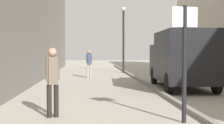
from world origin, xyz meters
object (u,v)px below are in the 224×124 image
(pedestrian_main_foreground, at_px, (89,62))
(pedestrian_mid_block, at_px, (53,77))
(delivery_van, at_px, (182,58))
(street_sign_post, at_px, (184,53))
(lamp_post, at_px, (123,35))

(pedestrian_main_foreground, height_order, pedestrian_mid_block, pedestrian_mid_block)
(pedestrian_main_foreground, xyz_separation_m, delivery_van, (3.94, -5.68, 0.34))
(pedestrian_main_foreground, relative_size, delivery_van, 0.31)
(pedestrian_main_foreground, height_order, street_sign_post, street_sign_post)
(pedestrian_mid_block, xyz_separation_m, lamp_post, (3.31, 15.60, 1.75))
(delivery_van, distance_m, street_sign_post, 6.72)
(lamp_post, bearing_deg, pedestrian_main_foreground, -120.39)
(delivery_van, bearing_deg, pedestrian_mid_block, -127.26)
(pedestrian_mid_block, distance_m, delivery_van, 7.44)
(pedestrian_mid_block, bearing_deg, lamp_post, -118.56)
(pedestrian_main_foreground, distance_m, lamp_post, 5.21)
(pedestrian_main_foreground, height_order, lamp_post, lamp_post)
(pedestrian_mid_block, bearing_deg, street_sign_post, 148.75)
(delivery_van, xyz_separation_m, lamp_post, (-1.47, 9.90, 1.43))
(pedestrian_main_foreground, xyz_separation_m, lamp_post, (2.48, 4.22, 1.78))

